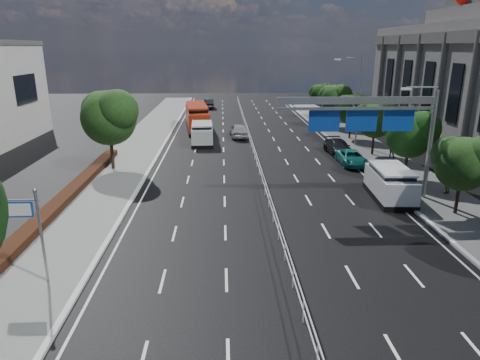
{
  "coord_description": "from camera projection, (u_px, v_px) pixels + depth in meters",
  "views": [
    {
      "loc": [
        -2.9,
        -16.66,
        9.79
      ],
      "look_at": [
        -1.9,
        7.03,
        2.4
      ],
      "focal_mm": 32.0,
      "sensor_mm": 36.0,
      "label": 1
    }
  ],
  "objects": [
    {
      "name": "far_tree_f",
      "position": [
        352.0,
        108.0,
        46.45
      ],
      "size": [
        3.52,
        3.28,
        5.02
      ],
      "color": "black",
      "rests_on": "ground"
    },
    {
      "name": "parked_car_teal",
      "position": [
        352.0,
        158.0,
        37.08
      ],
      "size": [
        2.06,
        4.4,
        1.22
      ],
      "primitive_type": "imported",
      "rotation": [
        0.0,
        0.0,
        -0.01
      ],
      "color": "#1B7974",
      "rests_on": "ground"
    },
    {
      "name": "toilet_sign",
      "position": [
        28.0,
        221.0,
        17.61
      ],
      "size": [
        1.62,
        0.18,
        4.34
      ],
      "color": "gray",
      "rests_on": "ground"
    },
    {
      "name": "near_car_dark",
      "position": [
        209.0,
        104.0,
        71.36
      ],
      "size": [
        1.82,
        4.67,
        1.52
      ],
      "primitive_type": "imported",
      "rotation": [
        0.0,
        0.0,
        3.19
      ],
      "color": "black",
      "rests_on": "ground"
    },
    {
      "name": "streetlight_far",
      "position": [
        356.0,
        95.0,
        42.59
      ],
      "size": [
        2.78,
        2.4,
        9.0
      ],
      "color": "gray",
      "rests_on": "ground"
    },
    {
      "name": "sidewalk_near",
      "position": [
        25.0,
        283.0,
        18.44
      ],
      "size": [
        5.0,
        140.0,
        0.14
      ],
      "primitive_type": "cube",
      "color": "slate",
      "rests_on": "ground"
    },
    {
      "name": "pedestrian_b",
      "position": [
        392.0,
        149.0,
        38.86
      ],
      "size": [
        0.95,
        0.91,
        1.54
      ],
      "primitive_type": "imported",
      "rotation": [
        0.0,
        0.0,
        2.51
      ],
      "color": "gray",
      "rests_on": "sidewalk_far"
    },
    {
      "name": "red_bus",
      "position": [
        197.0,
        116.0,
        52.76
      ],
      "size": [
        3.63,
        10.57,
        3.1
      ],
      "rotation": [
        0.0,
        0.0,
        0.11
      ],
      "color": "black",
      "rests_on": "ground"
    },
    {
      "name": "kerb_near",
      "position": [
        84.0,
        281.0,
        18.54
      ],
      "size": [
        0.25,
        140.0,
        0.15
      ],
      "primitive_type": "cube",
      "color": "silver",
      "rests_on": "ground"
    },
    {
      "name": "overhead_gantry",
      "position": [
        374.0,
        116.0,
        27.11
      ],
      "size": [
        10.24,
        0.38,
        7.45
      ],
      "color": "gray",
      "rests_on": "ground"
    },
    {
      "name": "parked_car_dark",
      "position": [
        338.0,
        147.0,
        40.63
      ],
      "size": [
        2.23,
        4.82,
        1.37
      ],
      "primitive_type": "imported",
      "rotation": [
        0.0,
        0.0,
        0.07
      ],
      "color": "black",
      "rests_on": "ground"
    },
    {
      "name": "ground",
      "position": [
        290.0,
        278.0,
        18.92
      ],
      "size": [
        160.0,
        160.0,
        0.0
      ],
      "primitive_type": "plane",
      "color": "black",
      "rests_on": "ground"
    },
    {
      "name": "pedestrian_a",
      "position": [
        448.0,
        180.0,
        29.25
      ],
      "size": [
        0.84,
        0.82,
        1.95
      ],
      "primitive_type": "imported",
      "rotation": [
        0.0,
        0.0,
        3.87
      ],
      "color": "gray",
      "rests_on": "sidewalk_far"
    },
    {
      "name": "far_tree_g",
      "position": [
        335.0,
        97.0,
        53.53
      ],
      "size": [
        3.96,
        3.69,
        5.45
      ],
      "color": "black",
      "rests_on": "ground"
    },
    {
      "name": "median_fence",
      "position": [
        253.0,
        150.0,
        40.23
      ],
      "size": [
        0.05,
        85.0,
        1.02
      ],
      "color": "silver",
      "rests_on": "ground"
    },
    {
      "name": "near_car_silver",
      "position": [
        239.0,
        130.0,
        48.33
      ],
      "size": [
        2.1,
        4.64,
        1.55
      ],
      "primitive_type": "imported",
      "rotation": [
        0.0,
        0.0,
        3.2
      ],
      "color": "#A5A6AC",
      "rests_on": "ground"
    },
    {
      "name": "hedge_near",
      "position": [
        31.0,
        230.0,
        23.05
      ],
      "size": [
        1.0,
        36.0,
        0.44
      ],
      "primitive_type": "cube",
      "color": "black",
      "rests_on": "sidewalk_near"
    },
    {
      "name": "far_tree_c",
      "position": [
        464.0,
        161.0,
        25.01
      ],
      "size": [
        3.52,
        3.28,
        4.94
      ],
      "color": "black",
      "rests_on": "ground"
    },
    {
      "name": "white_minivan",
      "position": [
        202.0,
        134.0,
        44.93
      ],
      "size": [
        2.41,
        5.2,
        2.22
      ],
      "rotation": [
        0.0,
        0.0,
        0.04
      ],
      "color": "black",
      "rests_on": "ground"
    },
    {
      "name": "near_tree_back",
      "position": [
        109.0,
        115.0,
        34.22
      ],
      "size": [
        4.84,
        4.51,
        6.69
      ],
      "color": "black",
      "rests_on": "ground"
    },
    {
      "name": "silver_minivan",
      "position": [
        390.0,
        183.0,
        28.59
      ],
      "size": [
        2.58,
        5.38,
        2.18
      ],
      "rotation": [
        0.0,
        0.0,
        -0.07
      ],
      "color": "black",
      "rests_on": "ground"
    },
    {
      "name": "far_tree_h",
      "position": [
        321.0,
        94.0,
        60.78
      ],
      "size": [
        3.41,
        3.18,
        4.91
      ],
      "color": "black",
      "rests_on": "ground"
    },
    {
      "name": "far_tree_e",
      "position": [
        376.0,
        118.0,
        39.28
      ],
      "size": [
        3.63,
        3.38,
        5.13
      ],
      "color": "black",
      "rests_on": "ground"
    },
    {
      "name": "far_tree_d",
      "position": [
        411.0,
        132.0,
        32.08
      ],
      "size": [
        3.85,
        3.59,
        5.34
      ],
      "color": "black",
      "rests_on": "ground"
    }
  ]
}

